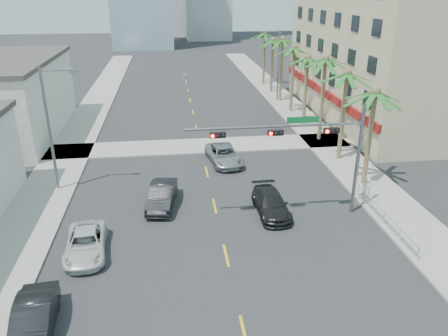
# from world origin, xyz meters

# --- Properties ---
(ground) EXTENTS (260.00, 260.00, 0.00)m
(ground) POSITION_xyz_m (0.00, 0.00, 0.00)
(ground) COLOR #262628
(ground) RESTS_ON ground
(sidewalk_right) EXTENTS (4.00, 120.00, 0.15)m
(sidewalk_right) POSITION_xyz_m (12.00, 20.00, 0.07)
(sidewalk_right) COLOR gray
(sidewalk_right) RESTS_ON ground
(sidewalk_left) EXTENTS (4.00, 120.00, 0.15)m
(sidewalk_left) POSITION_xyz_m (-12.00, 20.00, 0.07)
(sidewalk_left) COLOR gray
(sidewalk_left) RESTS_ON ground
(sidewalk_cross) EXTENTS (80.00, 4.00, 0.15)m
(sidewalk_cross) POSITION_xyz_m (0.00, 22.00, 0.07)
(sidewalk_cross) COLOR gray
(sidewalk_cross) RESTS_ON ground
(building_right) EXTENTS (15.25, 28.00, 15.00)m
(building_right) POSITION_xyz_m (21.99, 30.00, 7.50)
(building_right) COLOR tan
(building_right) RESTS_ON ground
(traffic_signal_mast) EXTENTS (11.12, 0.54, 7.20)m
(traffic_signal_mast) POSITION_xyz_m (5.78, 7.95, 5.06)
(traffic_signal_mast) COLOR slate
(traffic_signal_mast) RESTS_ON ground
(palm_tree_0) EXTENTS (4.80, 4.80, 7.80)m
(palm_tree_0) POSITION_xyz_m (11.60, 12.00, 7.08)
(palm_tree_0) COLOR brown
(palm_tree_0) RESTS_ON ground
(palm_tree_1) EXTENTS (4.80, 4.80, 8.16)m
(palm_tree_1) POSITION_xyz_m (11.60, 17.20, 7.43)
(palm_tree_1) COLOR brown
(palm_tree_1) RESTS_ON ground
(palm_tree_2) EXTENTS (4.80, 4.80, 8.52)m
(palm_tree_2) POSITION_xyz_m (11.60, 22.40, 7.78)
(palm_tree_2) COLOR brown
(palm_tree_2) RESTS_ON ground
(palm_tree_3) EXTENTS (4.80, 4.80, 7.80)m
(palm_tree_3) POSITION_xyz_m (11.60, 27.60, 7.08)
(palm_tree_3) COLOR brown
(palm_tree_3) RESTS_ON ground
(palm_tree_4) EXTENTS (4.80, 4.80, 8.16)m
(palm_tree_4) POSITION_xyz_m (11.60, 32.80, 7.43)
(palm_tree_4) COLOR brown
(palm_tree_4) RESTS_ON ground
(palm_tree_5) EXTENTS (4.80, 4.80, 8.52)m
(palm_tree_5) POSITION_xyz_m (11.60, 38.00, 7.78)
(palm_tree_5) COLOR brown
(palm_tree_5) RESTS_ON ground
(palm_tree_6) EXTENTS (4.80, 4.80, 7.80)m
(palm_tree_6) POSITION_xyz_m (11.60, 43.20, 7.08)
(palm_tree_6) COLOR brown
(palm_tree_6) RESTS_ON ground
(palm_tree_7) EXTENTS (4.80, 4.80, 8.16)m
(palm_tree_7) POSITION_xyz_m (11.60, 48.40, 7.43)
(palm_tree_7) COLOR brown
(palm_tree_7) RESTS_ON ground
(streetlight_left) EXTENTS (2.55, 0.25, 9.00)m
(streetlight_left) POSITION_xyz_m (-11.00, 14.00, 5.06)
(streetlight_left) COLOR slate
(streetlight_left) RESTS_ON ground
(streetlight_right) EXTENTS (2.55, 0.25, 9.00)m
(streetlight_right) POSITION_xyz_m (11.00, 38.00, 5.06)
(streetlight_right) COLOR slate
(streetlight_right) RESTS_ON ground
(guardrail) EXTENTS (0.08, 8.08, 1.00)m
(guardrail) POSITION_xyz_m (10.30, 6.00, 0.67)
(guardrail) COLOR silver
(guardrail) RESTS_ON ground
(car_parked_mid) EXTENTS (1.98, 4.70, 1.51)m
(car_parked_mid) POSITION_xyz_m (-9.01, -0.88, 0.76)
(car_parked_mid) COLOR black
(car_parked_mid) RESTS_ON ground
(car_parked_far) EXTENTS (2.54, 4.87, 1.31)m
(car_parked_far) POSITION_xyz_m (-7.80, 5.17, 0.65)
(car_parked_far) COLOR silver
(car_parked_far) RESTS_ON ground
(car_lane_left) EXTENTS (2.26, 4.85, 1.54)m
(car_lane_left) POSITION_xyz_m (-3.57, 10.50, 0.77)
(car_lane_left) COLOR black
(car_lane_left) RESTS_ON ground
(car_lane_center) EXTENTS (3.06, 5.48, 1.45)m
(car_lane_center) POSITION_xyz_m (1.65, 17.76, 0.72)
(car_lane_center) COLOR #ACACB1
(car_lane_center) RESTS_ON ground
(car_lane_right) EXTENTS (2.05, 4.83, 1.39)m
(car_lane_right) POSITION_xyz_m (3.60, 8.54, 0.69)
(car_lane_right) COLOR black
(car_lane_right) RESTS_ON ground
(pedestrian) EXTENTS (0.72, 0.49, 1.93)m
(pedestrian) POSITION_xyz_m (10.30, 8.84, 1.11)
(pedestrian) COLOR white
(pedestrian) RESTS_ON sidewalk_right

